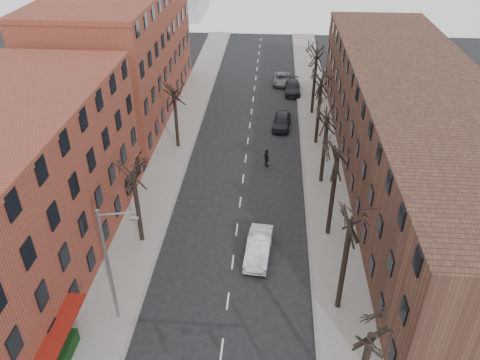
# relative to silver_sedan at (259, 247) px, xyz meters

# --- Properties ---
(sidewalk_left) EXTENTS (4.00, 90.00, 0.15)m
(sidewalk_left) POSITION_rel_silver_sedan_xyz_m (-9.96, 18.09, -0.76)
(sidewalk_left) COLOR gray
(sidewalk_left) RESTS_ON ground
(sidewalk_right) EXTENTS (4.00, 90.00, 0.15)m
(sidewalk_right) POSITION_rel_silver_sedan_xyz_m (6.04, 18.09, -0.76)
(sidewalk_right) COLOR gray
(sidewalk_right) RESTS_ON ground
(building_left_near) EXTENTS (12.00, 26.00, 12.00)m
(building_left_near) POSITION_rel_silver_sedan_xyz_m (-17.96, -1.91, 5.16)
(building_left_near) COLOR brown
(building_left_near) RESTS_ON ground
(building_left_far) EXTENTS (12.00, 28.00, 14.00)m
(building_left_far) POSITION_rel_silver_sedan_xyz_m (-17.96, 27.09, 6.16)
(building_left_far) COLOR brown
(building_left_far) RESTS_ON ground
(building_right) EXTENTS (12.00, 50.00, 10.00)m
(building_right) POSITION_rel_silver_sedan_xyz_m (14.04, 13.09, 4.16)
(building_right) COLOR #503225
(building_right) RESTS_ON ground
(tree_right_b) EXTENTS (5.20, 5.20, 10.80)m
(tree_right_b) POSITION_rel_silver_sedan_xyz_m (5.64, -4.91, -0.84)
(tree_right_b) COLOR black
(tree_right_b) RESTS_ON ground
(tree_right_c) EXTENTS (5.20, 5.20, 11.60)m
(tree_right_c) POSITION_rel_silver_sedan_xyz_m (5.64, 3.09, -0.84)
(tree_right_c) COLOR black
(tree_right_c) RESTS_ON ground
(tree_right_d) EXTENTS (5.20, 5.20, 10.00)m
(tree_right_d) POSITION_rel_silver_sedan_xyz_m (5.64, 11.09, -0.84)
(tree_right_d) COLOR black
(tree_right_d) RESTS_ON ground
(tree_right_e) EXTENTS (5.20, 5.20, 10.80)m
(tree_right_e) POSITION_rel_silver_sedan_xyz_m (5.64, 19.09, -0.84)
(tree_right_e) COLOR black
(tree_right_e) RESTS_ON ground
(tree_right_f) EXTENTS (5.20, 5.20, 11.60)m
(tree_right_f) POSITION_rel_silver_sedan_xyz_m (5.64, 27.09, -0.84)
(tree_right_f) COLOR black
(tree_right_f) RESTS_ON ground
(tree_left_a) EXTENTS (5.20, 5.20, 9.50)m
(tree_left_a) POSITION_rel_silver_sedan_xyz_m (-9.56, 1.09, -0.84)
(tree_left_a) COLOR black
(tree_left_a) RESTS_ON ground
(tree_left_b) EXTENTS (5.20, 5.20, 9.50)m
(tree_left_b) POSITION_rel_silver_sedan_xyz_m (-9.56, 17.09, -0.84)
(tree_left_b) COLOR black
(tree_left_b) RESTS_ON ground
(streetlight) EXTENTS (2.45, 0.22, 9.03)m
(streetlight) POSITION_rel_silver_sedan_xyz_m (-8.99, -6.91, 4.17)
(streetlight) COLOR slate
(streetlight) RESTS_ON ground
(silver_sedan) EXTENTS (2.22, 5.23, 1.68)m
(silver_sedan) POSITION_rel_silver_sedan_xyz_m (0.00, 0.00, 0.00)
(silver_sedan) COLOR silver
(silver_sedan) RESTS_ON ground
(parked_car_near) EXTENTS (2.39, 5.00, 1.65)m
(parked_car_near) POSITION_rel_silver_sedan_xyz_m (1.84, 22.84, -0.02)
(parked_car_near) COLOR black
(parked_car_near) RESTS_ON ground
(parked_car_mid) EXTENTS (2.18, 5.24, 1.52)m
(parked_car_mid) POSITION_rel_silver_sedan_xyz_m (3.34, 33.75, -0.08)
(parked_car_mid) COLOR black
(parked_car_mid) RESTS_ON ground
(parked_car_far) EXTENTS (2.52, 5.00, 1.36)m
(parked_car_far) POSITION_rel_silver_sedan_xyz_m (1.84, 37.17, -0.16)
(parked_car_far) COLOR slate
(parked_car_far) RESTS_ON ground
(pedestrian_crossing) EXTENTS (0.89, 1.24, 1.96)m
(pedestrian_crossing) POSITION_rel_silver_sedan_xyz_m (0.27, 13.66, 0.14)
(pedestrian_crossing) COLOR black
(pedestrian_crossing) RESTS_ON ground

